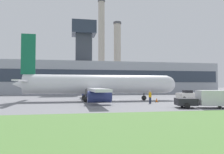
% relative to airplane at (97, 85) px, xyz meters
% --- Properties ---
extents(ground_plane, '(400.00, 400.00, 0.00)m').
position_rel_airplane_xyz_m(ground_plane, '(3.00, 1.47, -2.76)').
color(ground_plane, gray).
extents(terminal_building, '(80.89, 11.83, 22.91)m').
position_rel_airplane_xyz_m(terminal_building, '(2.76, 33.12, 2.78)').
color(terminal_building, '#9EA3AD').
rests_on(terminal_building, ground_plane).
extents(smokestack_left, '(3.38, 3.38, 42.59)m').
position_rel_airplane_xyz_m(smokestack_left, '(9.46, 62.64, 18.67)').
color(smokestack_left, '#B2A899').
rests_on(smokestack_left, ground_plane).
extents(smokestack_right, '(3.73, 3.73, 32.36)m').
position_rel_airplane_xyz_m(smokestack_right, '(16.87, 61.88, 13.57)').
color(smokestack_right, '#B2A899').
rests_on(smokestack_right, ground_plane).
extents(airplane, '(27.76, 26.79, 11.01)m').
position_rel_airplane_xyz_m(airplane, '(0.00, 0.00, 0.00)').
color(airplane, silver).
rests_on(airplane, ground_plane).
extents(pushback_tug, '(3.97, 2.80, 1.76)m').
position_rel_airplane_xyz_m(pushback_tug, '(17.12, 0.51, -1.96)').
color(pushback_tug, white).
rests_on(pushback_tug, ground_plane).
extents(baggage_truck, '(6.81, 3.80, 2.07)m').
position_rel_airplane_xyz_m(baggage_truck, '(11.61, -13.79, -1.72)').
color(baggage_truck, '#232328').
rests_on(baggage_truck, ground_plane).
extents(ground_crew_person, '(0.57, 0.57, 1.86)m').
position_rel_airplane_xyz_m(ground_crew_person, '(7.19, -6.33, -1.81)').
color(ground_crew_person, '#23283D').
rests_on(ground_crew_person, ground_plane).
extents(traffic_cone_near_nose, '(0.56, 0.56, 0.69)m').
position_rel_airplane_xyz_m(traffic_cone_near_nose, '(9.08, -4.19, -2.44)').
color(traffic_cone_near_nose, black).
rests_on(traffic_cone_near_nose, ground_plane).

